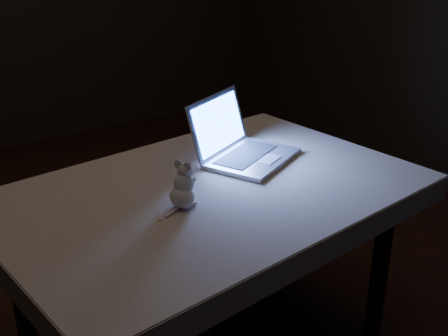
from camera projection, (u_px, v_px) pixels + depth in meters
floor at (171, 311)px, 2.53m from camera, size 5.00×5.00×0.00m
table at (211, 278)px, 2.12m from camera, size 1.47×1.03×0.74m
tablecloth at (214, 193)px, 2.04m from camera, size 1.66×1.30×0.09m
laptop at (253, 131)px, 2.15m from camera, size 0.46×0.44×0.24m
plush_mouse at (182, 185)px, 1.80m from camera, size 0.14×0.14×0.16m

